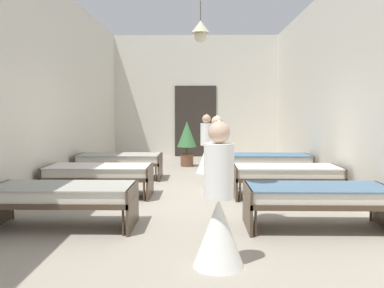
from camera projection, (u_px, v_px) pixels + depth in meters
name	position (u px, v px, depth m)	size (l,w,h in m)	color
ground_plane	(192.00, 200.00, 7.25)	(6.10, 13.41, 0.10)	#9E9384
room_shell	(193.00, 88.00, 8.32)	(5.90, 13.01, 4.09)	silver
bed_left_row_0	(64.00, 195.00, 5.34)	(1.90, 0.84, 0.57)	#473828
bed_right_row_0	(318.00, 196.00, 5.28)	(1.90, 0.84, 0.57)	#473828
bed_left_row_1	(99.00, 173.00, 7.24)	(1.90, 0.84, 0.57)	#473828
bed_right_row_1	(286.00, 173.00, 7.18)	(1.90, 0.84, 0.57)	#473828
bed_left_row_2	(120.00, 160.00, 9.13)	(1.90, 0.84, 0.57)	#473828
bed_right_row_2	(268.00, 160.00, 9.07)	(1.90, 0.84, 0.57)	#473828
nurse_near_aisle	(217.00, 165.00, 7.65)	(0.52, 0.52, 1.49)	white
nurse_mid_aisle	(206.00, 152.00, 9.97)	(0.52, 0.52, 1.49)	white
nurse_far_aisle	(219.00, 215.00, 3.99)	(0.52, 0.52, 1.49)	white
potted_plant	(187.00, 139.00, 11.12)	(0.54, 0.54, 1.26)	brown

